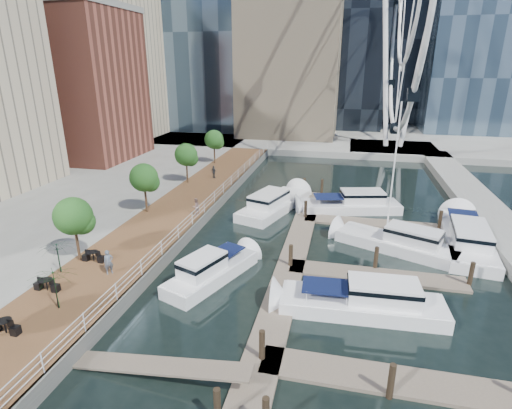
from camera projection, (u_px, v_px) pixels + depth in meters
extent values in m
plane|color=black|center=(217.00, 328.00, 22.39)|extent=(520.00, 520.00, 0.00)
cube|color=brown|center=(176.00, 215.00, 37.91)|extent=(6.00, 60.00, 1.00)
cube|color=#595954|center=(206.00, 217.00, 37.28)|extent=(0.25, 60.00, 1.00)
cube|color=gray|center=(326.00, 114.00, 116.05)|extent=(200.00, 114.00, 1.00)
cube|color=gray|center=(494.00, 221.00, 36.44)|extent=(4.00, 60.00, 1.00)
cube|color=gray|center=(392.00, 149.00, 67.13)|extent=(14.00, 12.00, 1.00)
cube|color=#6D6051|center=(294.00, 254.00, 30.93)|extent=(2.00, 32.00, 0.20)
cube|color=#6D6051|center=(387.00, 379.00, 18.64)|extent=(12.00, 2.00, 0.20)
cube|color=#6D6051|center=(376.00, 275.00, 27.84)|extent=(12.00, 2.00, 0.20)
cube|color=#6D6051|center=(370.00, 223.00, 37.04)|extent=(12.00, 2.00, 0.20)
cube|color=brown|center=(87.00, 87.00, 56.29)|extent=(12.00, 14.00, 20.00)
cube|color=#BCAD8E|center=(109.00, 58.00, 70.94)|extent=(14.00, 16.00, 28.00)
cylinder|color=white|center=(386.00, 64.00, 63.18)|extent=(0.80, 0.80, 26.00)
cylinder|color=white|center=(419.00, 64.00, 62.13)|extent=(0.80, 0.80, 26.00)
cylinder|color=#3F2B1C|center=(78.00, 244.00, 27.73)|extent=(0.20, 0.20, 2.40)
sphere|color=#265B1E|center=(73.00, 216.00, 27.03)|extent=(2.60, 2.60, 2.60)
cylinder|color=#3F2B1C|center=(146.00, 199.00, 36.93)|extent=(0.20, 0.20, 2.40)
sphere|color=#265B1E|center=(144.00, 178.00, 36.23)|extent=(2.60, 2.60, 2.60)
cylinder|color=#3F2B1C|center=(187.00, 172.00, 46.12)|extent=(0.20, 0.20, 2.40)
sphere|color=#265B1E|center=(186.00, 155.00, 45.43)|extent=(2.60, 2.60, 2.60)
cylinder|color=#3F2B1C|center=(214.00, 155.00, 55.32)|extent=(0.20, 0.20, 2.40)
sphere|color=#265B1E|center=(214.00, 139.00, 54.63)|extent=(2.60, 2.60, 2.60)
imported|color=slate|center=(109.00, 262.00, 26.02)|extent=(0.70, 0.70, 1.64)
imported|color=#916C64|center=(196.00, 207.00, 36.28)|extent=(0.89, 0.96, 1.58)
imported|color=#383D46|center=(214.00, 172.00, 48.17)|extent=(0.95, 0.73, 1.50)
imported|color=#0E3611|center=(55.00, 290.00, 22.11)|extent=(3.17, 3.21, 2.40)
imported|color=#0E341C|center=(58.00, 258.00, 26.05)|extent=(2.34, 2.38, 2.14)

